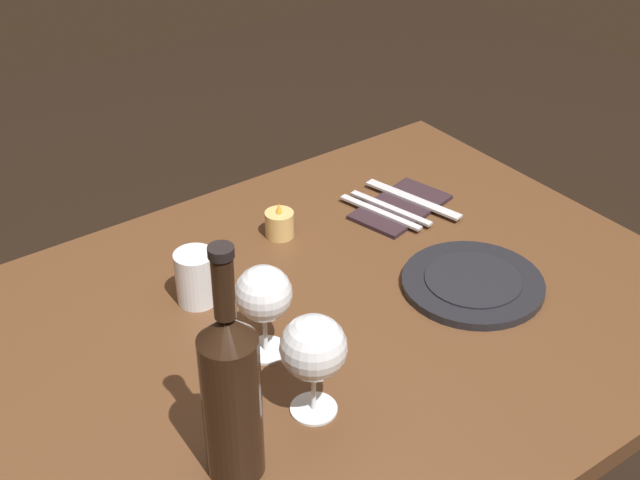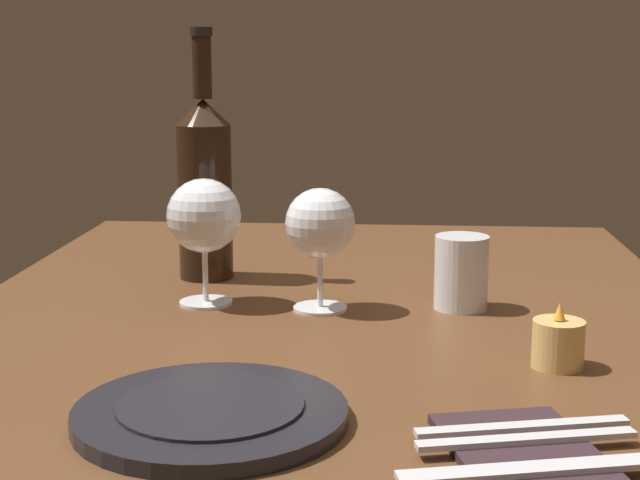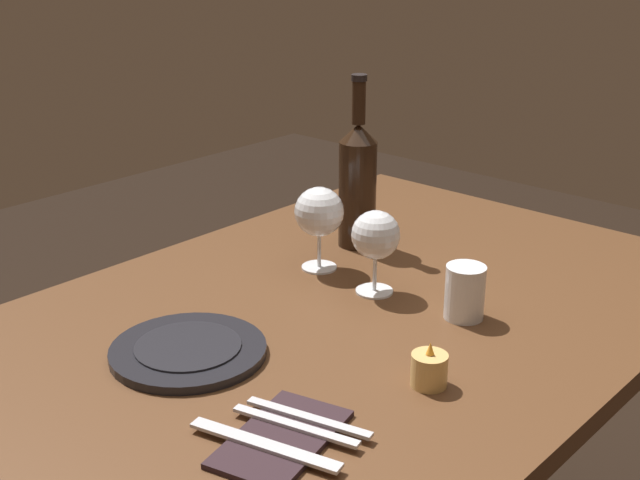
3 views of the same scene
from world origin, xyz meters
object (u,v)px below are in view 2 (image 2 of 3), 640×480
dinner_plate (211,413)px  table_knife (537,469)px  fork_outer (523,427)px  wine_glass_left (204,218)px  wine_bottle (205,184)px  fork_inner (527,439)px  wine_glass_right (320,225)px  water_tumbler (461,277)px  folded_napkin (531,460)px  votive_candle (558,345)px

dinner_plate → table_knife: bearing=69.6°
fork_outer → table_knife: same height
wine_glass_left → fork_outer: wine_glass_left is taller
wine_bottle → fork_inner: (0.56, 0.36, -0.12)m
wine_glass_right → wine_bottle: 0.23m
wine_glass_left → water_tumbler: wine_glass_left is taller
fork_outer → table_knife: (0.08, 0.00, 0.00)m
wine_glass_right → table_knife: wine_glass_right is taller
wine_glass_right → folded_napkin: bearing=24.2°
votive_candle → water_tumbler: bearing=-159.2°
water_tumbler → dinner_plate: size_ratio=0.38×
water_tumbler → wine_glass_right: bearing=-83.5°
wine_glass_right → dinner_plate: (0.37, -0.07, -0.10)m
wine_glass_right → fork_outer: bearing=27.0°
wine_bottle → table_knife: size_ratio=1.63×
dinner_plate → folded_napkin: 0.27m
votive_candle → fork_inner: size_ratio=0.38×
table_knife → wine_bottle: bearing=-149.5°
folded_napkin → fork_inner: fork_inner is taller
wine_glass_left → dinner_plate: bearing=11.6°
votive_candle → fork_inner: (0.21, -0.06, -0.01)m
wine_glass_left → votive_candle: wine_glass_left is taller
fork_inner → table_knife: bearing=0.0°
folded_napkin → fork_inner: 0.03m
wine_glass_right → water_tumbler: size_ratio=1.66×
dinner_plate → folded_napkin: bearing=75.6°
table_knife → wine_glass_left: bearing=-144.7°
fork_inner → table_knife: 0.06m
wine_glass_left → wine_glass_right: bearing=83.9°
wine_bottle → fork_outer: wine_bottle is taller
water_tumbler → votive_candle: water_tumbler is taller
wine_glass_left → fork_outer: (0.40, 0.34, -0.10)m
votive_candle → folded_napkin: bearing=-13.8°
fork_outer → fork_inner: bearing=0.0°
wine_bottle → dinner_plate: (0.52, 0.10, -0.12)m
water_tumbler → fork_inner: size_ratio=0.51×
wine_glass_right → wine_bottle: size_ratio=0.44×
folded_napkin → fork_outer: 0.05m
wine_bottle → fork_outer: bearing=34.1°
folded_napkin → wine_glass_left: bearing=-142.9°
votive_candle → dinner_plate: votive_candle is taller
votive_candle → fork_inner: votive_candle is taller
wine_glass_right → votive_candle: 0.33m
wine_glass_right → fork_outer: size_ratio=0.84×
folded_napkin → fork_inner: (-0.03, 0.00, 0.01)m
folded_napkin → fork_outer: size_ratio=1.18×
fork_inner → table_knife: (0.06, 0.00, 0.00)m
dinner_plate → fork_inner: dinner_plate is taller
wine_glass_left → votive_candle: size_ratio=2.35×
wine_glass_left → votive_candle: bearing=61.9°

